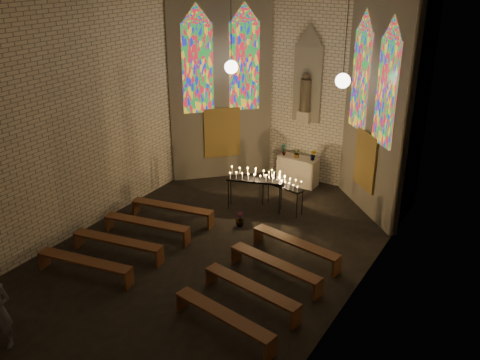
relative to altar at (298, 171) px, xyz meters
name	(u,v)px	position (x,y,z in m)	size (l,w,h in m)	color
floor	(212,252)	(0.00, -5.45, -0.50)	(12.00, 12.00, 0.00)	black
room	(272,94)	(0.00, -2.08, 3.22)	(8.22, 12.43, 7.00)	beige
altar	(298,171)	(0.00, 0.00, 0.00)	(1.40, 0.60, 1.00)	beige
flower_vase_left	(284,150)	(-0.55, -0.05, 0.71)	(0.22, 0.15, 0.42)	#4C723F
flower_vase_center	(297,153)	(-0.03, -0.04, 0.67)	(0.31, 0.27, 0.35)	#4C723F
flower_vase_right	(313,155)	(0.55, 0.02, 0.70)	(0.22, 0.18, 0.40)	#4C723F
aisle_flower_pot	(240,219)	(-0.13, -3.76, -0.27)	(0.26, 0.26, 0.46)	#4C723F
votive_stand_left	(255,177)	(-0.31, -2.54, 0.61)	(1.81, 0.93, 1.29)	black
votive_stand_right	(283,183)	(0.47, -2.14, 0.43)	(1.51, 0.65, 1.08)	black
pew_left_0	(172,208)	(-2.09, -4.53, -0.09)	(2.66, 0.81, 0.51)	#502C17
pew_right_0	(296,244)	(2.09, -4.53, -0.09)	(2.66, 0.81, 0.51)	#502C17
pew_left_1	(146,224)	(-2.09, -5.73, -0.09)	(2.66, 0.81, 0.51)	#502C17
pew_right_1	(275,265)	(2.09, -5.73, -0.09)	(2.66, 0.81, 0.51)	#502C17
pew_left_2	(117,242)	(-2.09, -6.93, -0.09)	(2.66, 0.81, 0.51)	#502C17
pew_right_2	(251,289)	(2.09, -6.93, -0.09)	(2.66, 0.81, 0.51)	#502C17
pew_left_3	(84,263)	(-2.09, -8.13, -0.09)	(2.66, 0.81, 0.51)	#502C17
pew_right_3	(224,317)	(2.09, -8.13, -0.09)	(2.66, 0.81, 0.51)	#502C17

